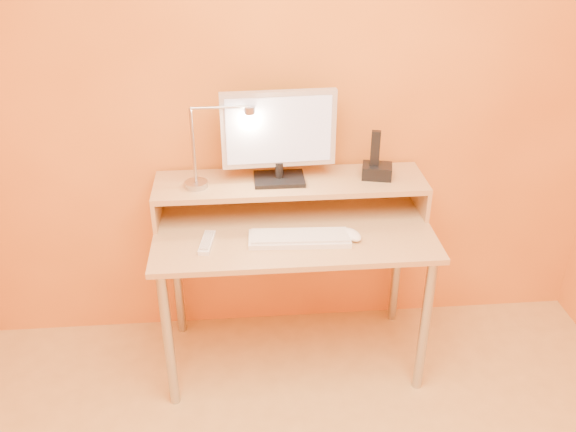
{
  "coord_description": "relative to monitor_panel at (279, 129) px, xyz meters",
  "views": [
    {
      "loc": [
        -0.22,
        -1.12,
        2.07
      ],
      "look_at": [
        -0.03,
        1.13,
        0.81
      ],
      "focal_mm": 38.58,
      "sensor_mm": 36.0,
      "label": 1
    }
  ],
  "objects": [
    {
      "name": "lamp_arm",
      "position": [
        -0.24,
        -0.04,
        0.12
      ],
      "size": [
        0.24,
        0.01,
        0.01
      ],
      "primitive_type": "cylinder",
      "rotation": [
        0.0,
        1.57,
        0.0
      ],
      "color": "#A7A7AE",
      "rests_on": "lamp_post"
    },
    {
      "name": "desk_leg_br",
      "position": [
        0.6,
        0.09,
        -0.77
      ],
      "size": [
        0.04,
        0.04,
        0.69
      ],
      "primitive_type": "cylinder",
      "color": "#A7A7AE",
      "rests_on": "floor"
    },
    {
      "name": "lamp_bulb",
      "position": [
        -0.12,
        -0.04,
        0.09
      ],
      "size": [
        0.03,
        0.03,
        0.0
      ],
      "primitive_type": "cylinder",
      "color": "#FFEAC6",
      "rests_on": "lamp_head"
    },
    {
      "name": "lamp_head",
      "position": [
        -0.12,
        -0.04,
        0.1
      ],
      "size": [
        0.04,
        0.04,
        0.03
      ],
      "primitive_type": "cylinder",
      "color": "#A7A7AE",
      "rests_on": "lamp_arm"
    },
    {
      "name": "remote_control",
      "position": [
        -0.32,
        -0.26,
        -0.39
      ],
      "size": [
        0.07,
        0.18,
        0.02
      ],
      "primitive_type": "cube",
      "rotation": [
        0.0,
        0.0,
        -0.15
      ],
      "color": "white",
      "rests_on": "desk_lower"
    },
    {
      "name": "monitor_back",
      "position": [
        0.0,
        0.02,
        0.0
      ],
      "size": [
        0.44,
        0.03,
        0.28
      ],
      "primitive_type": "cube",
      "rotation": [
        0.0,
        0.0,
        0.04
      ],
      "color": "black",
      "rests_on": "monitor_panel"
    },
    {
      "name": "lamp_post",
      "position": [
        -0.36,
        -0.04,
        -0.05
      ],
      "size": [
        0.01,
        0.01,
        0.33
      ],
      "primitive_type": "cylinder",
      "color": "#A7A7AE",
      "rests_on": "lamp_base"
    },
    {
      "name": "desk_leg_bl",
      "position": [
        -0.5,
        0.09,
        -0.77
      ],
      "size": [
        0.04,
        0.04,
        0.69
      ],
      "primitive_type": "cylinder",
      "color": "#A7A7AE",
      "rests_on": "floor"
    },
    {
      "name": "shelf_riser_left",
      "position": [
        -0.54,
        -0.01,
        -0.33
      ],
      "size": [
        0.02,
        0.3,
        0.14
      ],
      "primitive_type": "cube",
      "color": "tan",
      "rests_on": "desk_lower"
    },
    {
      "name": "monitor_screen",
      "position": [
        0.0,
        -0.02,
        0.0
      ],
      "size": [
        0.45,
        0.02,
        0.29
      ],
      "primitive_type": "cube",
      "rotation": [
        0.0,
        0.0,
        0.04
      ],
      "color": "silver",
      "rests_on": "monitor_panel"
    },
    {
      "name": "wall_back",
      "position": [
        0.05,
        0.16,
        0.13
      ],
      "size": [
        3.0,
        0.04,
        2.5
      ],
      "primitive_type": "cube",
      "color": "orange",
      "rests_on": "floor"
    },
    {
      "name": "mouse",
      "position": [
        0.29,
        -0.26,
        -0.38
      ],
      "size": [
        0.1,
        0.13,
        0.04
      ],
      "primitive_type": "ellipsoid",
      "rotation": [
        0.0,
        0.0,
        0.43
      ],
      "color": "white",
      "rests_on": "desk_lower"
    },
    {
      "name": "desk_shelf",
      "position": [
        0.05,
        -0.01,
        -0.25
      ],
      "size": [
        1.2,
        0.3,
        0.02
      ],
      "primitive_type": "cube",
      "color": "tan",
      "rests_on": "desk_lower"
    },
    {
      "name": "shelf_riser_right",
      "position": [
        0.64,
        -0.01,
        -0.33
      ],
      "size": [
        0.02,
        0.3,
        0.14
      ],
      "primitive_type": "cube",
      "color": "tan",
      "rests_on": "desk_lower"
    },
    {
      "name": "desk_leg_fr",
      "position": [
        0.6,
        -0.41,
        -0.77
      ],
      "size": [
        0.04,
        0.04,
        0.69
      ],
      "primitive_type": "cylinder",
      "color": "#A7A7AE",
      "rests_on": "floor"
    },
    {
      "name": "monitor_panel",
      "position": [
        0.0,
        0.0,
        0.0
      ],
      "size": [
        0.49,
        0.06,
        0.33
      ],
      "primitive_type": "cube",
      "rotation": [
        0.0,
        0.0,
        0.04
      ],
      "color": "silver",
      "rests_on": "monitor_neck"
    },
    {
      "name": "keyboard",
      "position": [
        0.07,
        -0.26,
        -0.39
      ],
      "size": [
        0.43,
        0.16,
        0.02
      ],
      "primitive_type": "cube",
      "rotation": [
        0.0,
        0.0,
        -0.05
      ],
      "color": "white",
      "rests_on": "desk_lower"
    },
    {
      "name": "desk_leg_fl",
      "position": [
        -0.5,
        -0.41,
        -0.77
      ],
      "size": [
        0.04,
        0.04,
        0.69
      ],
      "primitive_type": "cylinder",
      "color": "#A7A7AE",
      "rests_on": "floor"
    },
    {
      "name": "lamp_base",
      "position": [
        -0.36,
        -0.04,
        -0.23
      ],
      "size": [
        0.1,
        0.1,
        0.02
      ],
      "primitive_type": "cylinder",
      "color": "#A7A7AE",
      "rests_on": "desk_shelf"
    },
    {
      "name": "monitor_foot",
      "position": [
        -0.0,
        -0.01,
        -0.23
      ],
      "size": [
        0.22,
        0.16,
        0.02
      ],
      "primitive_type": "cube",
      "color": "black",
      "rests_on": "desk_shelf"
    },
    {
      "name": "monitor_neck",
      "position": [
        -0.0,
        -0.01,
        -0.19
      ],
      "size": [
        0.04,
        0.04,
        0.07
      ],
      "primitive_type": "cylinder",
      "color": "black",
      "rests_on": "monitor_foot"
    },
    {
      "name": "phone_handset",
      "position": [
        0.42,
        -0.01,
        -0.1
      ],
      "size": [
        0.04,
        0.03,
        0.16
      ],
      "primitive_type": "cube",
      "rotation": [
        0.0,
        0.0,
        -0.23
      ],
      "color": "black",
      "rests_on": "phone_dock"
    },
    {
      "name": "phone_led",
      "position": [
        0.48,
        -0.06,
        -0.21
      ],
      "size": [
        0.01,
        0.0,
        0.04
      ],
      "primitive_type": "cube",
      "color": "#335BF8",
      "rests_on": "phone_dock"
    },
    {
      "name": "phone_dock",
      "position": [
        0.44,
        -0.01,
        -0.21
      ],
      "size": [
        0.15,
        0.13,
        0.06
      ],
      "primitive_type": "cube",
      "rotation": [
        0.0,
        0.0,
        -0.23
      ],
      "color": "black",
      "rests_on": "desk_shelf"
    },
    {
      "name": "desk_lower",
      "position": [
        0.05,
        -0.16,
        -0.41
      ],
      "size": [
        1.2,
        0.6,
        0.02
      ],
      "primitive_type": "cube",
      "color": "tan",
      "rests_on": "floor"
    }
  ]
}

